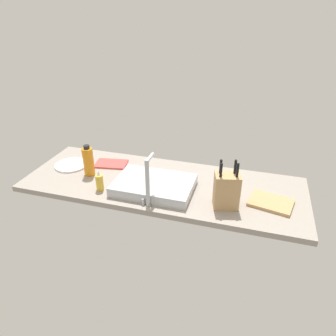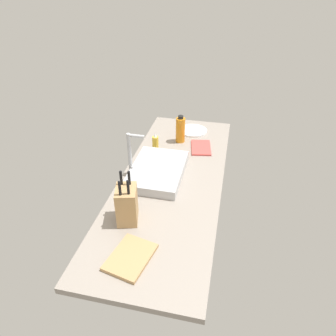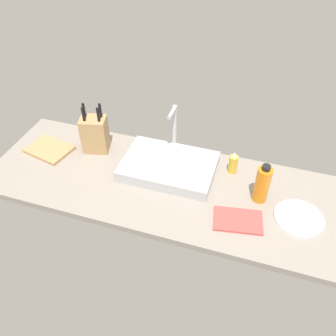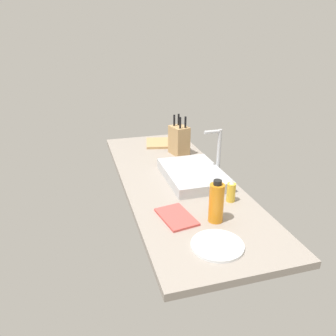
{
  "view_description": "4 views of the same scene",
  "coord_description": "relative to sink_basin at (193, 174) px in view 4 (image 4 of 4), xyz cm",
  "views": [
    {
      "loc": [
        -52.17,
        163.22,
        105.1
      ],
      "look_at": [
        -2.26,
        -4.63,
        11.79
      ],
      "focal_mm": 33.27,
      "sensor_mm": 36.0,
      "label": 1
    },
    {
      "loc": [
        -157.34,
        -32.51,
        118.35
      ],
      "look_at": [
        0.43,
        2.52,
        10.91
      ],
      "focal_mm": 33.26,
      "sensor_mm": 36.0,
      "label": 2
    },
    {
      "loc": [
        43.02,
        -119.11,
        126.65
      ],
      "look_at": [
        4.01,
        3.01,
        11.64
      ],
      "focal_mm": 37.24,
      "sensor_mm": 36.0,
      "label": 3
    },
    {
      "loc": [
        173.63,
        -54.8,
        87.87
      ],
      "look_at": [
        -4.19,
        -4.0,
        9.58
      ],
      "focal_mm": 35.55,
      "sensor_mm": 36.0,
      "label": 4
    }
  ],
  "objects": [
    {
      "name": "cutting_board",
      "position": [
        -68.84,
        -4.39,
        -2.11
      ],
      "size": [
        26.73,
        22.11,
        1.8
      ],
      "primitive_type": "cube",
      "rotation": [
        0.0,
        0.0,
        -0.22
      ],
      "color": "tan",
      "rests_on": "countertop_slab"
    },
    {
      "name": "faucet",
      "position": [
        -2.59,
        16.2,
        13.34
      ],
      "size": [
        5.5,
        11.22,
        28.91
      ],
      "color": "#B7BABF",
      "rests_on": "countertop_slab"
    },
    {
      "name": "knife_block",
      "position": [
        -44.0,
        5.11,
        7.41
      ],
      "size": [
        15.72,
        13.4,
        28.12
      ],
      "rotation": [
        0.0,
        0.0,
        0.25
      ],
      "color": "tan",
      "rests_on": "countertop_slab"
    },
    {
      "name": "dinner_plate",
      "position": [
        66.25,
        -13.16,
        -2.41
      ],
      "size": [
        22.3,
        22.3,
        1.2
      ],
      "primitive_type": "cylinder",
      "color": "white",
      "rests_on": "countertop_slab"
    },
    {
      "name": "sink_basin",
      "position": [
        0.0,
        0.0,
        0.0
      ],
      "size": [
        47.54,
        32.57,
        6.01
      ],
      "primitive_type": "cube",
      "color": "#B7BABF",
      "rests_on": "countertop_slab"
    },
    {
      "name": "dish_towel",
      "position": [
        40.01,
        -22.95,
        -2.41
      ],
      "size": [
        23.94,
        17.38,
        1.2
      ],
      "primitive_type": "cube",
      "rotation": [
        0.0,
        0.0,
        0.17
      ],
      "color": "#CC4C47",
      "rests_on": "countertop_slab"
    },
    {
      "name": "countertop_slab",
      "position": [
        -2.32,
        -9.84,
        -4.76
      ],
      "size": [
        177.62,
        63.92,
        3.5
      ],
      "primitive_type": "cube",
      "color": "gray",
      "rests_on": "ground"
    },
    {
      "name": "water_bottle",
      "position": [
        47.34,
        -5.94,
        6.8
      ],
      "size": [
        7.01,
        7.01,
        21.09
      ],
      "color": "orange",
      "rests_on": "countertop_slab"
    },
    {
      "name": "soap_bottle",
      "position": [
        31.65,
        9.51,
        2.52
      ],
      "size": [
        4.6,
        4.6,
        12.86
      ],
      "color": "gold",
      "rests_on": "countertop_slab"
    }
  ]
}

